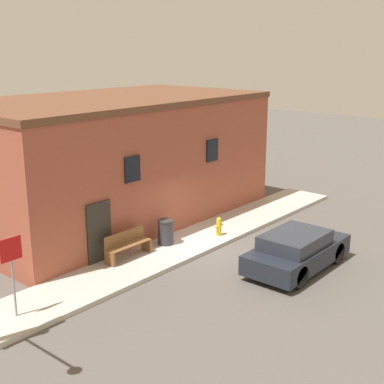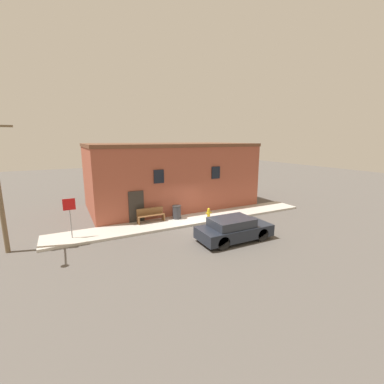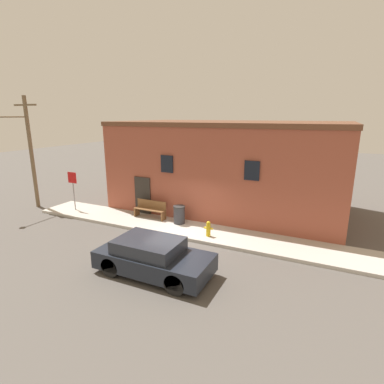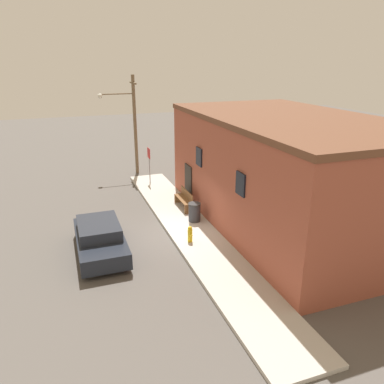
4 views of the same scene
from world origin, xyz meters
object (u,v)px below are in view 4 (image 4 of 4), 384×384
object	(u,v)px
stop_sign	(149,159)
parked_car	(100,239)
fire_hydrant	(190,234)
bench	(185,199)
utility_pole	(132,120)
trash_bin	(194,212)

from	to	relation	value
stop_sign	parked_car	size ratio (longest dim) A/B	0.54
parked_car	stop_sign	bearing A→B (deg)	153.26
fire_hydrant	bench	size ratio (longest dim) A/B	0.40
bench	utility_pole	xyz separation A→B (m)	(-7.65, -1.14, 3.06)
stop_sign	trash_bin	distance (m)	6.66
stop_sign	parked_car	bearing A→B (deg)	-26.74
trash_bin	utility_pole	bearing A→B (deg)	-173.76
fire_hydrant	stop_sign	bearing A→B (deg)	177.91
stop_sign	trash_bin	world-z (taller)	stop_sign
stop_sign	bench	distance (m)	4.91
utility_pole	trash_bin	bearing A→B (deg)	6.24
trash_bin	parked_car	xyz separation A→B (m)	(1.38, -4.60, 0.03)
stop_sign	parked_car	xyz separation A→B (m)	(7.93, -3.99, -1.05)
bench	trash_bin	xyz separation A→B (m)	(1.81, -0.11, -0.01)
fire_hydrant	utility_pole	xyz separation A→B (m)	(-11.43, -0.11, 3.17)
bench	parked_car	size ratio (longest dim) A/B	0.43
parked_car	bench	bearing A→B (deg)	124.08
bench	utility_pole	bearing A→B (deg)	-171.50
stop_sign	fire_hydrant	bearing A→B (deg)	-2.09
stop_sign	trash_bin	xyz separation A→B (m)	(6.54, 0.61, -1.08)
stop_sign	trash_bin	bearing A→B (deg)	5.32
bench	utility_pole	size ratio (longest dim) A/B	0.27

